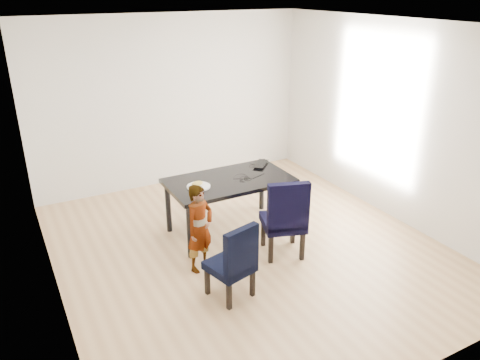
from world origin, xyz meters
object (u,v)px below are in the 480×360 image
laptop (257,164)px  dining_table (229,205)px  plate (199,186)px  child (200,228)px  chair_right (283,216)px  chair_left (230,260)px

laptop → dining_table: bearing=-18.7°
plate → child: bearing=-113.0°
chair_right → plate: 1.11m
dining_table → plate: 0.59m
child → plate: (0.26, 0.60, 0.23)m
chair_left → chair_right: size_ratio=0.86×
chair_right → dining_table: bearing=129.9°
chair_right → laptop: size_ratio=2.87×
chair_left → plate: (0.19, 1.22, 0.32)m
child → laptop: child is taller
chair_left → child: bearing=81.2°
plate → laptop: size_ratio=0.84×
chair_right → laptop: (0.27, 1.09, 0.26)m
child → plate: size_ratio=3.55×
dining_table → chair_right: 0.88m
dining_table → plate: size_ratio=5.41×
chair_right → child: (-1.02, 0.16, 0.02)m
child → chair_right: bearing=-32.2°
chair_right → child: child is taller
chair_left → child: 0.63m
plate → dining_table: bearing=5.9°
dining_table → plate: bearing=-174.1°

